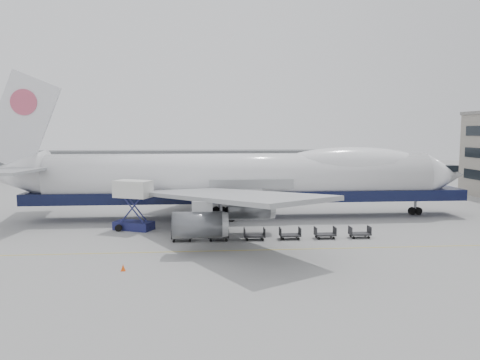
{
  "coord_description": "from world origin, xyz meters",
  "views": [
    {
      "loc": [
        -5.58,
        -51.85,
        11.97
      ],
      "look_at": [
        -0.73,
        6.0,
        5.87
      ],
      "focal_mm": 35.0,
      "sensor_mm": 36.0,
      "label": 1
    }
  ],
  "objects": [
    {
      "name": "dolly_5",
      "position": [
        12.16,
        -1.51,
        0.53
      ],
      "size": [
        2.3,
        1.35,
        1.3
      ],
      "color": "#2D2D30",
      "rests_on": "ground"
    },
    {
      "name": "dolly_4",
      "position": [
        8.19,
        -1.51,
        0.53
      ],
      "size": [
        2.3,
        1.35,
        1.3
      ],
      "color": "#2D2D30",
      "rests_on": "ground"
    },
    {
      "name": "dolly_3",
      "position": [
        4.21,
        -1.51,
        0.53
      ],
      "size": [
        2.3,
        1.35,
        1.3
      ],
      "color": "#2D2D30",
      "rests_on": "ground"
    },
    {
      "name": "airliner",
      "position": [
        0.64,
        12.0,
        5.62
      ],
      "size": [
        67.0,
        55.3,
        19.98
      ],
      "color": "white",
      "rests_on": "ground"
    },
    {
      "name": "dolly_1",
      "position": [
        -3.74,
        -1.51,
        0.53
      ],
      "size": [
        2.3,
        1.35,
        1.3
      ],
      "color": "#2D2D30",
      "rests_on": "ground"
    },
    {
      "name": "dolly_2",
      "position": [
        0.23,
        -1.51,
        0.53
      ],
      "size": [
        2.3,
        1.35,
        1.3
      ],
      "color": "#2D2D30",
      "rests_on": "ground"
    },
    {
      "name": "dolly_0",
      "position": [
        -7.72,
        -1.51,
        0.53
      ],
      "size": [
        2.3,
        1.35,
        1.3
      ],
      "color": "#2D2D30",
      "rests_on": "ground"
    },
    {
      "name": "traffic_cone",
      "position": [
        -12.34,
        -12.0,
        0.28
      ],
      "size": [
        0.4,
        0.4,
        0.59
      ],
      "rotation": [
        0.0,
        0.0,
        0.15
      ],
      "color": "#F9530D",
      "rests_on": "ground"
    },
    {
      "name": "apron_line",
      "position": [
        0.0,
        -6.0,
        0.01
      ],
      "size": [
        60.0,
        0.15,
        0.01
      ],
      "primitive_type": "cube",
      "color": "gold",
      "rests_on": "ground"
    },
    {
      "name": "ground",
      "position": [
        0.0,
        0.0,
        0.0
      ],
      "size": [
        260.0,
        260.0,
        0.0
      ],
      "primitive_type": "plane",
      "color": "gray",
      "rests_on": "ground"
    },
    {
      "name": "catering_truck",
      "position": [
        -13.81,
        5.07,
        3.43
      ],
      "size": [
        5.15,
        4.42,
        6.02
      ],
      "rotation": [
        0.0,
        0.0,
        -0.42
      ],
      "color": "navy",
      "rests_on": "ground"
    },
    {
      "name": "hangar",
      "position": [
        -10.0,
        70.0,
        3.5
      ],
      "size": [
        110.0,
        8.0,
        7.0
      ],
      "primitive_type": "cube",
      "color": "slate",
      "rests_on": "ground"
    }
  ]
}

